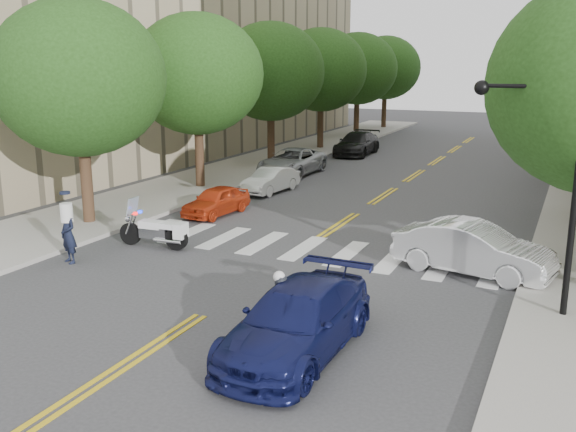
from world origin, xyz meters
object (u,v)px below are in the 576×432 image
Objects in this scene: motorcycle_police at (279,309)px; officer_standing at (68,234)px; sedan_blue at (297,321)px; convertible at (473,249)px; motorcycle_parked at (159,231)px.

motorcycle_police is 1.06× the size of officer_standing.
convertible is at bearing 71.09° from sedan_blue.
motorcycle_parked is 0.56× the size of convertible.
motorcycle_police is 0.75× the size of motorcycle_parked.
motorcycle_parked is at bearing 145.30° from sedan_blue.
motorcycle_police reaches higher than convertible.
sedan_blue is (0.64, -0.45, -0.00)m from motorcycle_police.
motorcycle_parked is 0.51× the size of sedan_blue.
motorcycle_parked is at bearing -58.09° from motorcycle_police.
motorcycle_police is at bearing -129.64° from motorcycle_parked.
sedan_blue is (9.07, -2.89, -0.18)m from officer_standing.
officer_standing reaches higher than convertible.
motorcycle_parked reaches higher than convertible.
officer_standing is (-1.58, -2.52, 0.34)m from motorcycle_parked.
officer_standing is at bearing 121.37° from convertible.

